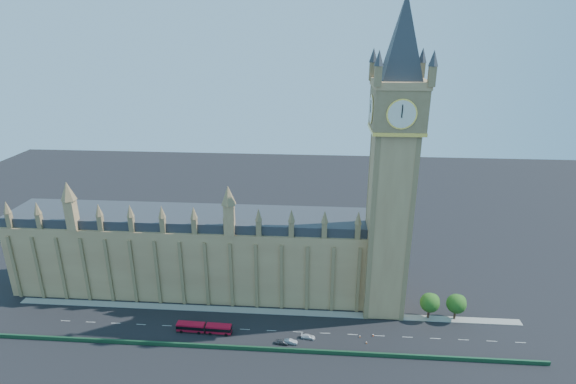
# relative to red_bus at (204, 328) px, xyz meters

# --- Properties ---
(ground) EXTENTS (400.00, 400.00, 0.00)m
(ground) POSITION_rel_red_bus_xyz_m (15.86, 2.18, -1.47)
(ground) COLOR black
(ground) RESTS_ON ground
(palace_westminster) EXTENTS (120.00, 20.00, 28.00)m
(palace_westminster) POSITION_rel_red_bus_xyz_m (-9.14, 24.18, 12.39)
(palace_westminster) COLOR #A0774D
(palace_westminster) RESTS_ON ground
(elizabeth_tower) EXTENTS (20.59, 20.59, 105.00)m
(elizabeth_tower) POSITION_rel_red_bus_xyz_m (53.86, 16.17, 53.09)
(elizabeth_tower) COLOR #A0774D
(elizabeth_tower) RESTS_ON ground
(bridge_parapet) EXTENTS (160.00, 0.60, 1.20)m
(bridge_parapet) POSITION_rel_red_bus_xyz_m (15.86, -6.82, -0.87)
(bridge_parapet) COLOR #1E4C2D
(bridge_parapet) RESTS_ON ground
(kerb_north) EXTENTS (160.00, 3.00, 0.16)m
(kerb_north) POSITION_rel_red_bus_xyz_m (15.86, 11.68, -1.39)
(kerb_north) COLOR gray
(kerb_north) RESTS_ON ground
(tree_east_near) EXTENTS (6.00, 6.00, 8.50)m
(tree_east_near) POSITION_rel_red_bus_xyz_m (68.08, 12.26, 4.17)
(tree_east_near) COLOR #382619
(tree_east_near) RESTS_ON ground
(tree_east_far) EXTENTS (6.00, 6.00, 8.50)m
(tree_east_far) POSITION_rel_red_bus_xyz_m (76.08, 12.26, 4.17)
(tree_east_far) COLOR #382619
(tree_east_far) RESTS_ON ground
(red_bus) EXTENTS (16.49, 3.09, 2.79)m
(red_bus) POSITION_rel_red_bus_xyz_m (0.00, 0.00, 0.00)
(red_bus) COLOR #B50C25
(red_bus) RESTS_ON ground
(car_grey) EXTENTS (3.99, 1.97, 1.31)m
(car_grey) POSITION_rel_red_bus_xyz_m (23.52, -3.54, -0.82)
(car_grey) COLOR #45484D
(car_grey) RESTS_ON ground
(car_silver) EXTENTS (4.00, 1.69, 1.28)m
(car_silver) POSITION_rel_red_bus_xyz_m (25.94, -3.24, -0.83)
(car_silver) COLOR #95979C
(car_silver) RESTS_ON ground
(car_white) EXTENTS (4.29, 2.15, 1.19)m
(car_white) POSITION_rel_red_bus_xyz_m (30.86, -0.56, -0.87)
(car_white) COLOR silver
(car_white) RESTS_ON ground
(cone_a) EXTENTS (0.52, 0.52, 0.64)m
(cone_a) POSITION_rel_red_bus_xyz_m (45.94, 1.14, -1.15)
(cone_a) COLOR black
(cone_a) RESTS_ON ground
(cone_b) EXTENTS (0.60, 0.60, 0.74)m
(cone_b) POSITION_rel_red_bus_xyz_m (31.12, -1.12, -1.11)
(cone_b) COLOR black
(cone_b) RESTS_ON ground
(cone_c) EXTENTS (0.45, 0.45, 0.64)m
(cone_c) POSITION_rel_red_bus_xyz_m (47.62, -1.46, -1.16)
(cone_c) COLOR black
(cone_c) RESTS_ON ground
(cone_d) EXTENTS (0.57, 0.57, 0.74)m
(cone_d) POSITION_rel_red_bus_xyz_m (49.86, 1.94, -1.10)
(cone_d) COLOR black
(cone_d) RESTS_ON ground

